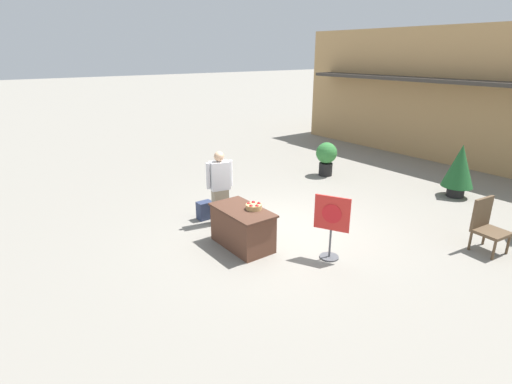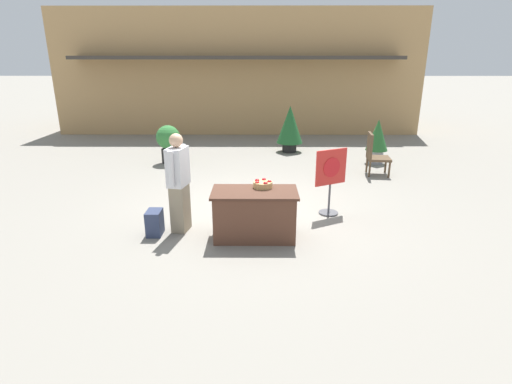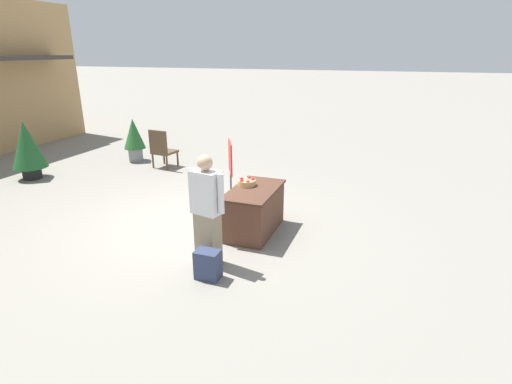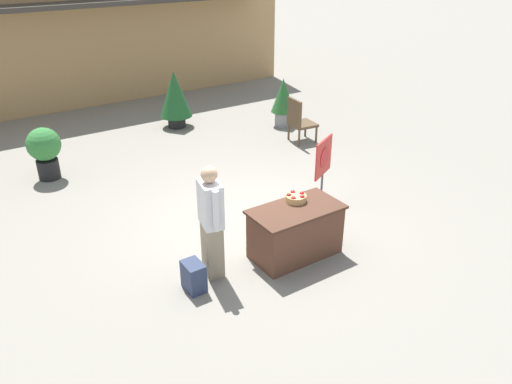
{
  "view_description": "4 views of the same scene",
  "coord_description": "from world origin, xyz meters",
  "px_view_note": "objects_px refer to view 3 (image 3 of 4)",
  "views": [
    {
      "loc": [
        5.96,
        -5.22,
        3.7
      ],
      "look_at": [
        -0.33,
        -0.55,
        0.93
      ],
      "focal_mm": 28.0,
      "sensor_mm": 36.0,
      "label": 1
    },
    {
      "loc": [
        0.06,
        -7.13,
        2.8
      ],
      "look_at": [
        0.02,
        -0.8,
        0.67
      ],
      "focal_mm": 28.0,
      "sensor_mm": 36.0,
      "label": 2
    },
    {
      "loc": [
        -6.03,
        -3.33,
        3.02
      ],
      "look_at": [
        -0.06,
        -1.18,
        0.76
      ],
      "focal_mm": 28.0,
      "sensor_mm": 36.0,
      "label": 3
    },
    {
      "loc": [
        -3.99,
        -6.08,
        4.27
      ],
      "look_at": [
        -0.34,
        -0.58,
        0.93
      ],
      "focal_mm": 35.0,
      "sensor_mm": 36.0,
      "label": 4
    }
  ],
  "objects_px": {
    "potted_plant_far_left": "(134,137)",
    "backpack": "(208,265)",
    "display_table": "(254,210)",
    "apple_basket": "(247,182)",
    "person_visitor": "(207,210)",
    "potted_plant_near_left": "(27,147)",
    "poster_board": "(231,167)",
    "patio_chair": "(162,148)"
  },
  "relations": [
    {
      "from": "poster_board",
      "to": "potted_plant_far_left",
      "type": "relative_size",
      "value": 1.02
    },
    {
      "from": "poster_board",
      "to": "potted_plant_far_left",
      "type": "bearing_deg",
      "value": 125.42
    },
    {
      "from": "potted_plant_far_left",
      "to": "apple_basket",
      "type": "bearing_deg",
      "value": -124.44
    },
    {
      "from": "person_visitor",
      "to": "patio_chair",
      "type": "bearing_deg",
      "value": 51.35
    },
    {
      "from": "person_visitor",
      "to": "poster_board",
      "type": "relative_size",
      "value": 1.34
    },
    {
      "from": "apple_basket",
      "to": "potted_plant_far_left",
      "type": "relative_size",
      "value": 0.26
    },
    {
      "from": "apple_basket",
      "to": "potted_plant_near_left",
      "type": "distance_m",
      "value": 6.14
    },
    {
      "from": "patio_chair",
      "to": "potted_plant_near_left",
      "type": "relative_size",
      "value": 0.74
    },
    {
      "from": "person_visitor",
      "to": "patio_chair",
      "type": "distance_m",
      "value": 5.44
    },
    {
      "from": "person_visitor",
      "to": "potted_plant_near_left",
      "type": "bearing_deg",
      "value": 81.15
    },
    {
      "from": "patio_chair",
      "to": "poster_board",
      "type": "bearing_deg",
      "value": -114.0
    },
    {
      "from": "apple_basket",
      "to": "backpack",
      "type": "distance_m",
      "value": 1.9
    },
    {
      "from": "apple_basket",
      "to": "backpack",
      "type": "height_order",
      "value": "apple_basket"
    },
    {
      "from": "backpack",
      "to": "patio_chair",
      "type": "relative_size",
      "value": 0.4
    },
    {
      "from": "display_table",
      "to": "backpack",
      "type": "xyz_separation_m",
      "value": [
        -1.66,
        0.08,
        -0.19
      ]
    },
    {
      "from": "potted_plant_near_left",
      "to": "potted_plant_far_left",
      "type": "bearing_deg",
      "value": -31.63
    },
    {
      "from": "potted_plant_far_left",
      "to": "backpack",
      "type": "bearing_deg",
      "value": -136.29
    },
    {
      "from": "display_table",
      "to": "apple_basket",
      "type": "bearing_deg",
      "value": 54.07
    },
    {
      "from": "display_table",
      "to": "patio_chair",
      "type": "bearing_deg",
      "value": 51.51
    },
    {
      "from": "apple_basket",
      "to": "poster_board",
      "type": "bearing_deg",
      "value": 34.01
    },
    {
      "from": "person_visitor",
      "to": "potted_plant_far_left",
      "type": "distance_m",
      "value": 6.48
    },
    {
      "from": "patio_chair",
      "to": "potted_plant_near_left",
      "type": "xyz_separation_m",
      "value": [
        -1.92,
        2.55,
        0.25
      ]
    },
    {
      "from": "backpack",
      "to": "poster_board",
      "type": "relative_size",
      "value": 0.34
    },
    {
      "from": "display_table",
      "to": "poster_board",
      "type": "distance_m",
      "value": 1.76
    },
    {
      "from": "apple_basket",
      "to": "potted_plant_far_left",
      "type": "height_order",
      "value": "potted_plant_far_left"
    },
    {
      "from": "potted_plant_near_left",
      "to": "backpack",
      "type": "bearing_deg",
      "value": -113.51
    },
    {
      "from": "display_table",
      "to": "patio_chair",
      "type": "height_order",
      "value": "patio_chair"
    },
    {
      "from": "backpack",
      "to": "patio_chair",
      "type": "bearing_deg",
      "value": 38.24
    },
    {
      "from": "display_table",
      "to": "backpack",
      "type": "height_order",
      "value": "display_table"
    },
    {
      "from": "apple_basket",
      "to": "potted_plant_near_left",
      "type": "xyz_separation_m",
      "value": [
        0.9,
        6.08,
        -0.05
      ]
    },
    {
      "from": "apple_basket",
      "to": "poster_board",
      "type": "height_order",
      "value": "poster_board"
    },
    {
      "from": "display_table",
      "to": "poster_board",
      "type": "height_order",
      "value": "poster_board"
    },
    {
      "from": "person_visitor",
      "to": "potted_plant_near_left",
      "type": "xyz_separation_m",
      "value": [
        2.29,
        6.0,
        -0.04
      ]
    },
    {
      "from": "person_visitor",
      "to": "potted_plant_far_left",
      "type": "relative_size",
      "value": 1.37
    },
    {
      "from": "person_visitor",
      "to": "potted_plant_far_left",
      "type": "height_order",
      "value": "person_visitor"
    },
    {
      "from": "backpack",
      "to": "potted_plant_far_left",
      "type": "xyz_separation_m",
      "value": [
        4.99,
        4.77,
        0.49
      ]
    },
    {
      "from": "potted_plant_near_left",
      "to": "poster_board",
      "type": "bearing_deg",
      "value": -86.09
    },
    {
      "from": "person_visitor",
      "to": "potted_plant_near_left",
      "type": "distance_m",
      "value": 6.42
    },
    {
      "from": "patio_chair",
      "to": "potted_plant_far_left",
      "type": "height_order",
      "value": "potted_plant_far_left"
    },
    {
      "from": "apple_basket",
      "to": "poster_board",
      "type": "xyz_separation_m",
      "value": [
        1.26,
        0.85,
        -0.16
      ]
    },
    {
      "from": "potted_plant_far_left",
      "to": "poster_board",
      "type": "bearing_deg",
      "value": -116.95
    },
    {
      "from": "apple_basket",
      "to": "potted_plant_far_left",
      "type": "bearing_deg",
      "value": 55.56
    }
  ]
}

